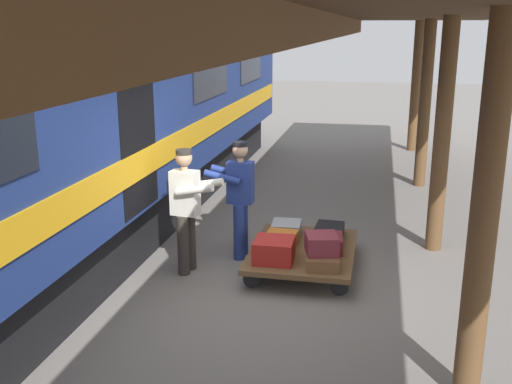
# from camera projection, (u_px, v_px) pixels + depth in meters

# --- Properties ---
(ground_plane) EXTENTS (60.00, 60.00, 0.00)m
(ground_plane) POSITION_uv_depth(u_px,v_px,m) (276.00, 289.00, 7.63)
(ground_plane) COLOR slate
(platform_canopy) EXTENTS (3.20, 19.83, 3.56)m
(platform_canopy) POSITION_uv_depth(u_px,v_px,m) (465.00, 22.00, 6.34)
(platform_canopy) COLOR brown
(platform_canopy) RESTS_ON ground_plane
(train_car) EXTENTS (3.02, 19.03, 4.00)m
(train_car) POSITION_uv_depth(u_px,v_px,m) (29.00, 121.00, 7.71)
(train_car) COLOR navy
(train_car) RESTS_ON ground_plane
(luggage_cart) EXTENTS (1.40, 1.89, 0.30)m
(luggage_cart) POSITION_uv_depth(u_px,v_px,m) (303.00, 251.00, 8.21)
(luggage_cart) COLOR brown
(luggage_cart) RESTS_ON ground_plane
(suitcase_gray_aluminum) EXTENTS (0.44, 0.47, 0.18)m
(suitcase_gray_aluminum) POSITION_uv_depth(u_px,v_px,m) (286.00, 228.00, 8.72)
(suitcase_gray_aluminum) COLOR #9EA0A5
(suitcase_gray_aluminum) RESTS_ON luggage_cart
(suitcase_maroon_trunk) EXTENTS (0.49, 0.51, 0.21)m
(suitcase_maroon_trunk) POSITION_uv_depth(u_px,v_px,m) (326.00, 243.00, 8.11)
(suitcase_maroon_trunk) COLOR maroon
(suitcase_maroon_trunk) RESTS_ON luggage_cart
(suitcase_black_hardshell) EXTENTS (0.41, 0.48, 0.19)m
(suitcase_black_hardshell) POSITION_uv_depth(u_px,v_px,m) (329.00, 231.00, 8.60)
(suitcase_black_hardshell) COLOR black
(suitcase_black_hardshell) RESTS_ON luggage_cart
(suitcase_orange_carryall) EXTENTS (0.45, 0.54, 0.18)m
(suitcase_orange_carryall) POSITION_uv_depth(u_px,v_px,m) (280.00, 240.00, 8.23)
(suitcase_orange_carryall) COLOR #CC6B23
(suitcase_orange_carryall) RESTS_ON luggage_cart
(suitcase_red_plastic) EXTENTS (0.52, 0.52, 0.29)m
(suitcase_red_plastic) POSITION_uv_depth(u_px,v_px,m) (274.00, 250.00, 7.73)
(suitcase_red_plastic) COLOR #AD231E
(suitcase_red_plastic) RESTS_ON luggage_cart
(suitcase_brown_leather) EXTENTS (0.49, 0.68, 0.16)m
(suitcase_brown_leather) POSITION_uv_depth(u_px,v_px,m) (322.00, 258.00, 7.62)
(suitcase_brown_leather) COLOR brown
(suitcase_brown_leather) RESTS_ON luggage_cart
(suitcase_burgundy_valise) EXTENTS (0.48, 0.50, 0.24)m
(suitcase_burgundy_valise) POSITION_uv_depth(u_px,v_px,m) (322.00, 244.00, 7.57)
(suitcase_burgundy_valise) COLOR maroon
(suitcase_burgundy_valise) RESTS_ON suitcase_brown_leather
(porter_in_overalls) EXTENTS (0.67, 0.44, 1.70)m
(porter_in_overalls) POSITION_uv_depth(u_px,v_px,m) (239.00, 196.00, 8.46)
(porter_in_overalls) COLOR navy
(porter_in_overalls) RESTS_ON ground_plane
(porter_by_door) EXTENTS (0.70, 0.49, 1.70)m
(porter_by_door) POSITION_uv_depth(u_px,v_px,m) (187.00, 207.00, 7.92)
(porter_by_door) COLOR #332D28
(porter_by_door) RESTS_ON ground_plane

